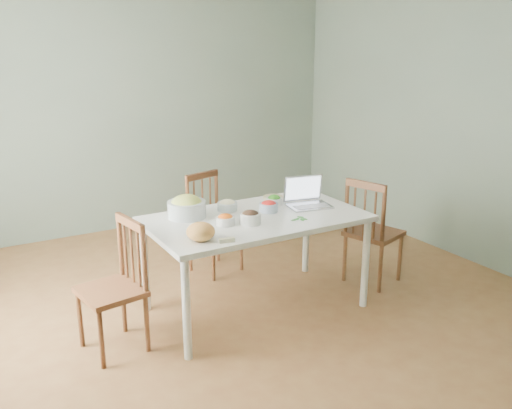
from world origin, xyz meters
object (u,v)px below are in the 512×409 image
chair_left (110,288)px  chair_right (374,230)px  chair_far (215,224)px  bowl_squash (187,207)px  dining_table (256,263)px  bread_boule (201,232)px  laptop (310,193)px

chair_left → chair_right: 2.45m
chair_far → bowl_squash: size_ratio=3.12×
dining_table → bowl_squash: 0.75m
chair_far → bread_boule: (-0.68, -1.18, 0.40)m
chair_far → chair_left: chair_left is taller
chair_right → bowl_squash: chair_right is taller
dining_table → bread_boule: 0.83m
chair_right → laptop: size_ratio=2.82×
dining_table → chair_left: (-1.23, -0.04, 0.08)m
chair_right → bowl_squash: size_ratio=3.24×
bread_boule → bowl_squash: bowl_squash is taller
dining_table → bread_boule: size_ratio=8.45×
dining_table → chair_right: 1.23m
dining_table → laptop: (0.53, -0.00, 0.53)m
chair_far → chair_right: bearing=-54.3°
bread_boule → laptop: laptop is taller
bread_boule → dining_table: bearing=24.8°
chair_left → laptop: 1.81m
chair_right → bread_boule: chair_right is taller
chair_far → bread_boule: size_ratio=4.66×
dining_table → chair_far: chair_far is taller
bread_boule → bowl_squash: bearing=76.7°
chair_right → laptop: 0.83m
chair_far → laptop: 1.11m
chair_left → laptop: laptop is taller
bread_boule → laptop: 1.18m
chair_right → dining_table: bearing=69.7°
chair_left → chair_right: (2.45, -0.02, 0.01)m
dining_table → laptop: 0.75m
bread_boule → laptop: size_ratio=0.58×
chair_far → bowl_squash: bowl_squash is taller
chair_far → chair_right: 1.50m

